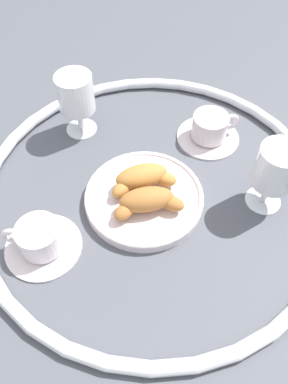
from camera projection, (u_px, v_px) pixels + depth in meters
name	position (u px, v px, depth m)	size (l,w,h in m)	color
ground_plane	(153.00, 192.00, 0.75)	(2.20, 2.20, 0.00)	#4C4F56
table_chrome_rim	(153.00, 188.00, 0.74)	(0.68, 0.68, 0.02)	silver
pastry_plate	(144.00, 198.00, 0.72)	(0.23, 0.23, 0.02)	silver
croissant_large	(142.00, 178.00, 0.72)	(0.13, 0.09, 0.04)	#BC7A38
croissant_small	(147.00, 201.00, 0.68)	(0.13, 0.10, 0.04)	#AD6B33
coffee_cup_near	(210.00, 129.00, 0.82)	(0.14, 0.14, 0.06)	silver
coffee_cup_far	(40.00, 241.00, 0.65)	(0.14, 0.14, 0.06)	silver
juice_glass_left	(76.00, 96.00, 0.78)	(0.08, 0.08, 0.14)	white
juice_glass_right	(276.00, 170.00, 0.66)	(0.08, 0.08, 0.14)	white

